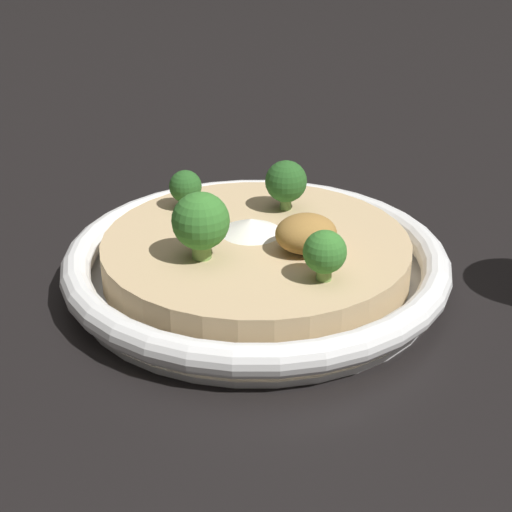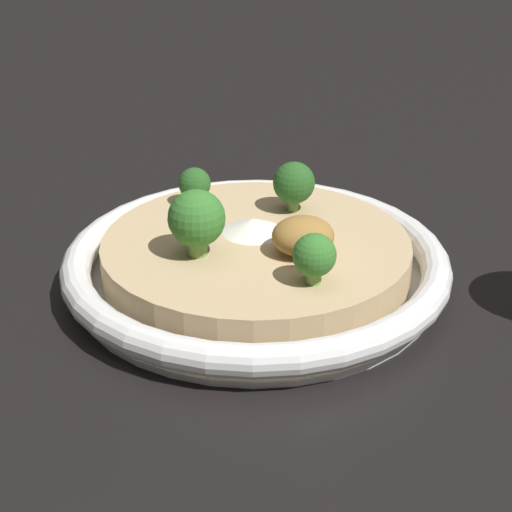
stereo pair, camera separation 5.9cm
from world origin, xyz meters
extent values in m
plane|color=black|center=(0.00, 0.00, 0.00)|extent=(6.00, 6.00, 0.00)
cylinder|color=white|center=(0.00, 0.00, 0.00)|extent=(0.27, 0.27, 0.01)
torus|color=white|center=(0.00, 0.00, 0.02)|extent=(0.29, 0.29, 0.02)
cylinder|color=tan|center=(0.00, 0.00, 0.02)|extent=(0.23, 0.23, 0.03)
cone|color=white|center=(0.00, 0.01, 0.04)|extent=(0.05, 0.05, 0.01)
ellipsoid|color=#A37538|center=(0.03, -0.03, 0.05)|extent=(0.04, 0.04, 0.03)
cylinder|color=#759E4C|center=(-0.05, -0.02, 0.05)|extent=(0.02, 0.02, 0.02)
sphere|color=#387A2D|center=(-0.05, -0.02, 0.07)|extent=(0.04, 0.04, 0.04)
cylinder|color=#759E4C|center=(0.03, -0.07, 0.05)|extent=(0.01, 0.01, 0.01)
sphere|color=#387A2D|center=(0.03, -0.07, 0.06)|extent=(0.03, 0.03, 0.03)
cylinder|color=#668E47|center=(-0.04, 0.07, 0.04)|extent=(0.01, 0.01, 0.01)
sphere|color=#285B23|center=(-0.04, 0.07, 0.06)|extent=(0.03, 0.03, 0.03)
cylinder|color=#668E47|center=(0.04, 0.05, 0.05)|extent=(0.01, 0.01, 0.02)
sphere|color=#285B23|center=(0.04, 0.05, 0.06)|extent=(0.03, 0.03, 0.03)
camera|label=1|loc=(-0.15, -0.50, 0.29)|focal=55.00mm
camera|label=2|loc=(-0.10, -0.52, 0.29)|focal=55.00mm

